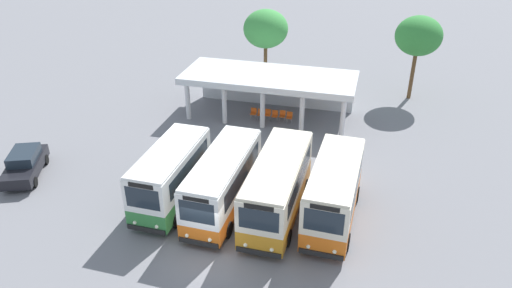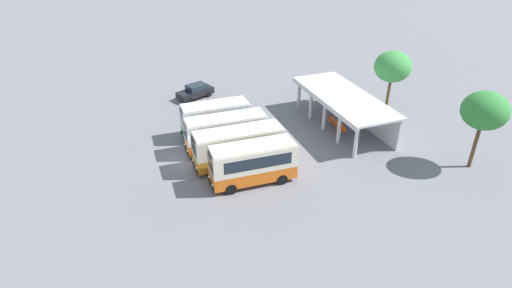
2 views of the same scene
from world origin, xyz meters
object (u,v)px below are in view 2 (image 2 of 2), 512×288
object	(u,v)px
waiting_chair_end_by_column	(330,119)
waiting_chair_second_from_end	(332,121)
city_bus_second_in_row	(226,132)
city_bus_fourth_amber	(253,162)
waiting_chair_middle_seat	(335,123)
waiting_chair_far_end_seat	(344,130)
city_bus_nearest_orange	(215,118)
waiting_chair_fifth_seat	(342,128)
waiting_chair_fourth_seat	(338,126)
city_bus_middle_cream	(238,146)
parked_car_flank	(196,91)

from	to	relation	value
waiting_chair_end_by_column	waiting_chair_second_from_end	bearing A→B (deg)	-3.77
city_bus_second_in_row	city_bus_fourth_amber	size ratio (longest dim) A/B	1.07
waiting_chair_middle_seat	waiting_chair_far_end_seat	xyz separation A→B (m)	(1.68, -0.06, 0.00)
waiting_chair_second_from_end	city_bus_nearest_orange	bearing A→B (deg)	-100.23
waiting_chair_middle_seat	waiting_chair_far_end_seat	size ratio (longest dim) A/B	1.00
city_bus_nearest_orange	waiting_chair_fifth_seat	size ratio (longest dim) A/B	7.72
waiting_chair_fifth_seat	city_bus_second_in_row	bearing A→B (deg)	-94.10
waiting_chair_fourth_seat	waiting_chair_fifth_seat	bearing A→B (deg)	13.65
city_bus_fourth_amber	waiting_chair_fourth_seat	bearing A→B (deg)	116.87
city_bus_fourth_amber	waiting_chair_far_end_seat	xyz separation A→B (m)	(-4.52, 11.15, -1.36)
city_bus_nearest_orange	waiting_chair_middle_seat	xyz separation A→B (m)	(2.68, 11.82, -1.33)
city_bus_second_in_row	waiting_chair_fourth_seat	size ratio (longest dim) A/B	8.78
city_bus_middle_cream	waiting_chair_fifth_seat	world-z (taller)	city_bus_middle_cream
waiting_chair_fourth_seat	waiting_chair_middle_seat	bearing A→B (deg)	172.14
city_bus_nearest_orange	waiting_chair_fifth_seat	world-z (taller)	city_bus_nearest_orange
city_bus_nearest_orange	city_bus_fourth_amber	world-z (taller)	city_bus_fourth_amber
waiting_chair_second_from_end	waiting_chair_far_end_seat	size ratio (longest dim) A/B	1.00
city_bus_nearest_orange	waiting_chair_fifth_seat	distance (m)	12.54
waiting_chair_end_by_column	waiting_chair_fifth_seat	size ratio (longest dim) A/B	1.00
waiting_chair_fifth_seat	parked_car_flank	bearing A→B (deg)	-139.85
city_bus_nearest_orange	waiting_chair_far_end_seat	world-z (taller)	city_bus_nearest_orange
waiting_chair_fourth_seat	waiting_chair_fifth_seat	distance (m)	0.58
waiting_chair_end_by_column	city_bus_second_in_row	bearing A→B (deg)	-83.10
city_bus_middle_cream	waiting_chair_end_by_column	size ratio (longest dim) A/B	9.13
waiting_chair_second_from_end	city_bus_fourth_amber	bearing A→B (deg)	-58.69
city_bus_middle_cream	parked_car_flank	size ratio (longest dim) A/B	1.68
parked_car_flank	waiting_chair_second_from_end	xyz separation A→B (m)	(12.03, 11.42, -0.31)
city_bus_middle_cream	waiting_chair_middle_seat	distance (m)	11.95
city_bus_nearest_orange	parked_car_flank	xyz separation A→B (m)	(-9.91, 0.31, -1.03)
city_bus_nearest_orange	city_bus_middle_cream	world-z (taller)	city_bus_nearest_orange
city_bus_middle_cream	waiting_chair_second_from_end	bearing A→B (deg)	108.54
city_bus_fourth_amber	waiting_chair_second_from_end	bearing A→B (deg)	121.31
city_bus_middle_cream	parked_car_flank	world-z (taller)	city_bus_middle_cream
waiting_chair_end_by_column	waiting_chair_fourth_seat	size ratio (longest dim) A/B	1.00
city_bus_fourth_amber	waiting_chair_fourth_seat	size ratio (longest dim) A/B	8.22
city_bus_nearest_orange	city_bus_second_in_row	bearing A→B (deg)	3.21
city_bus_second_in_row	waiting_chair_second_from_end	world-z (taller)	city_bus_second_in_row
waiting_chair_second_from_end	waiting_chair_fifth_seat	distance (m)	1.69
city_bus_middle_cream	waiting_chair_fourth_seat	bearing A→B (deg)	103.29
parked_car_flank	waiting_chair_fifth_seat	xyz separation A→B (m)	(13.71, 11.57, -0.31)
city_bus_fourth_amber	waiting_chair_fifth_seat	world-z (taller)	city_bus_fourth_amber
city_bus_nearest_orange	waiting_chair_end_by_column	world-z (taller)	city_bus_nearest_orange
city_bus_second_in_row	waiting_chair_end_by_column	world-z (taller)	city_bus_second_in_row
city_bus_nearest_orange	waiting_chair_far_end_seat	xyz separation A→B (m)	(4.36, 11.76, -1.33)
city_bus_second_in_row	waiting_chair_fifth_seat	distance (m)	11.81
city_bus_fourth_amber	waiting_chair_fifth_seat	xyz separation A→B (m)	(-5.08, 11.27, -1.36)
city_bus_fourth_amber	waiting_chair_second_from_end	xyz separation A→B (m)	(-6.76, 11.12, -1.36)
waiting_chair_end_by_column	waiting_chair_second_from_end	xyz separation A→B (m)	(0.56, -0.04, 0.00)
city_bus_fourth_amber	waiting_chair_fifth_seat	distance (m)	12.43
city_bus_fourth_amber	city_bus_second_in_row	bearing A→B (deg)	-175.71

